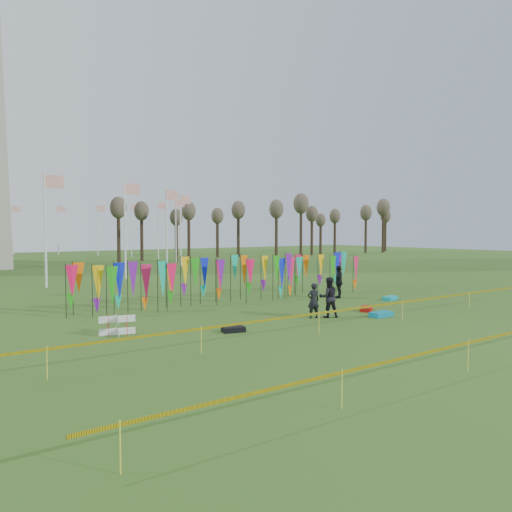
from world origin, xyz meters
TOP-DOWN VIEW (x-y plane):
  - ground at (0.00, 0.00)m, footprint 160.00×160.00m
  - banner_row at (0.28, 7.62)m, footprint 18.64×0.64m
  - caution_tape_near at (-0.22, -1.41)m, footprint 26.00×0.02m
  - caution_tape_far at (-0.22, -7.51)m, footprint 26.00×0.02m
  - tree_line at (32.00, 44.00)m, footprint 53.92×1.92m
  - box_kite at (-8.35, 2.97)m, footprint 0.68×0.68m
  - person_left at (0.14, 1.37)m, footprint 0.66×0.55m
  - person_mid at (0.83, 1.10)m, footprint 1.05×0.89m
  - person_right at (5.81, 5.41)m, footprint 1.28×1.15m
  - kite_bag_turquoise at (2.91, -0.19)m, footprint 1.12×0.57m
  - kite_bag_red at (3.63, 1.34)m, footprint 1.21×1.07m
  - kite_bag_black at (-4.46, 0.92)m, footprint 0.97×0.71m
  - kite_bag_teal at (7.62, 3.14)m, footprint 1.17×0.79m

SIDE VIEW (x-z plane):
  - ground at x=0.00m, z-range 0.00..0.00m
  - kite_bag_black at x=-4.46m, z-range 0.00..0.20m
  - kite_bag_teal at x=7.62m, z-range 0.00..0.20m
  - kite_bag_red at x=3.63m, z-range 0.00..0.21m
  - kite_bag_turquoise at x=2.91m, z-range 0.00..0.22m
  - box_kite at x=-8.35m, z-range 0.00..0.76m
  - caution_tape_near at x=-0.22m, z-range 0.33..1.23m
  - caution_tape_far at x=-0.22m, z-range 0.33..1.23m
  - person_left at x=0.14m, z-range 0.00..1.58m
  - person_mid at x=0.83m, z-range 0.00..1.84m
  - person_right at x=5.81m, z-range 0.00..1.90m
  - banner_row at x=0.28m, z-range 0.35..2.80m
  - tree_line at x=32.00m, z-range 2.25..10.09m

